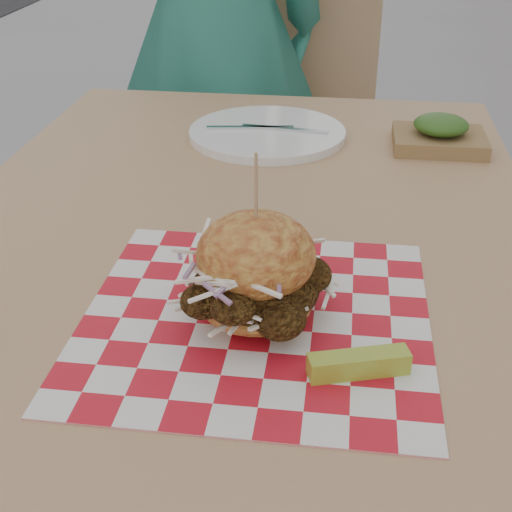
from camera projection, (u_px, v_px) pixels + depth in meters
The scene contains 8 objects.
diner at pixel (214, 25), 1.72m from camera, with size 0.60×0.39×1.63m, color #2B7C69.
patio_table at pixel (236, 281), 0.96m from camera, with size 0.80×1.20×0.75m.
patio_chair at pixel (293, 115), 1.97m from camera, with size 0.47×0.48×0.95m.
paper_liner at pixel (256, 317), 0.75m from camera, with size 0.36×0.36×0.00m, color red.
sandwich at pixel (256, 275), 0.72m from camera, with size 0.16×0.16×0.18m.
pickle_spear at pixel (359, 364), 0.66m from camera, with size 0.10×0.02×0.02m, color #9DB033.
place_setting at pixel (267, 133), 1.23m from camera, with size 0.27×0.27×0.02m.
kraft_tray at pixel (440, 135), 1.18m from camera, with size 0.15×0.12×0.06m.
Camera 1 is at (0.42, -0.93, 1.17)m, focal length 50.00 mm.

